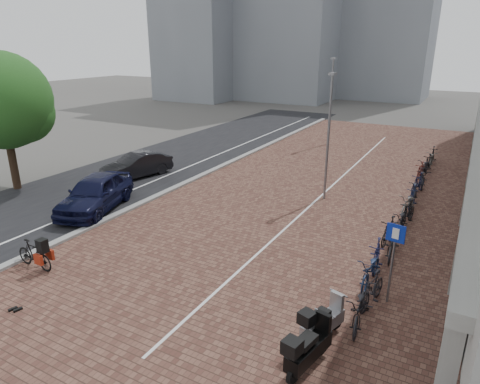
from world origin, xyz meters
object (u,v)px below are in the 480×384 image
car_dark (137,165)px  scooter_front (323,320)px  car_navy (95,193)px  hero_bike (34,254)px  scooter_mid (309,347)px  parking_sign (394,251)px

car_dark → scooter_front: size_ratio=2.44×
car_dark → car_navy: bearing=-54.8°
hero_bike → scooter_mid: size_ratio=0.95×
scooter_front → scooter_mid: scooter_mid is taller
hero_bike → scooter_mid: bearing=-89.0°
hero_bike → parking_sign: 11.90m
scooter_mid → scooter_front: bearing=103.8°
scooter_mid → hero_bike: bearing=-168.5°
hero_bike → parking_sign: parking_sign is taller
scooter_mid → parking_sign: size_ratio=0.71×
scooter_mid → parking_sign: bearing=84.8°
car_navy → scooter_mid: (12.40, -5.03, -0.21)m
car_dark → parking_sign: 16.66m
hero_bike → scooter_front: 10.10m
car_navy → hero_bike: bearing=-83.6°
car_dark → hero_bike: 10.81m
car_dark → scooter_mid: 17.42m
scooter_mid → parking_sign: (1.14, 3.79, 1.13)m
scooter_mid → parking_sign: 4.12m
hero_bike → scooter_mid: scooter_mid is taller
scooter_front → hero_bike: bearing=-155.9°
scooter_front → scooter_mid: size_ratio=0.95×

